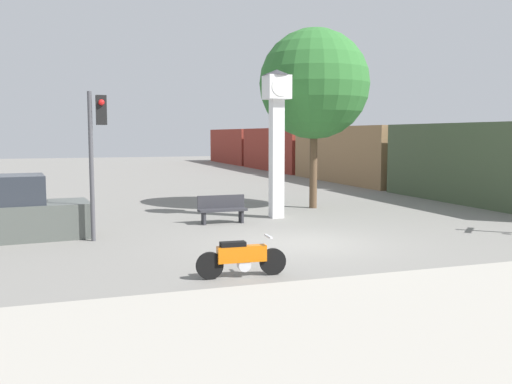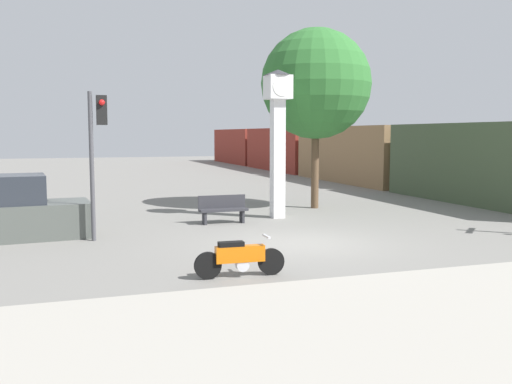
{
  "view_description": "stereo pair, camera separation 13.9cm",
  "coord_description": "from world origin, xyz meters",
  "px_view_note": "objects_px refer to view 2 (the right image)",
  "views": [
    {
      "loc": [
        -6.08,
        -13.92,
        2.93
      ],
      "look_at": [
        -1.01,
        0.83,
        1.35
      ],
      "focal_mm": 40.0,
      "sensor_mm": 36.0,
      "label": 1
    },
    {
      "loc": [
        -5.95,
        -13.96,
        2.93
      ],
      "look_at": [
        -1.01,
        0.83,
        1.35
      ],
      "focal_mm": 40.0,
      "sensor_mm": 36.0,
      "label": 2
    }
  ],
  "objects_px": {
    "clock_tower": "(278,122)",
    "traffic_light": "(97,139)",
    "bench": "(223,208)",
    "parked_car": "(9,213)",
    "freight_train": "(315,151)",
    "street_tree": "(316,84)",
    "motorcycle": "(240,258)"
  },
  "relations": [
    {
      "from": "freight_train",
      "to": "parked_car",
      "type": "height_order",
      "value": "freight_train"
    },
    {
      "from": "freight_train",
      "to": "street_tree",
      "type": "bearing_deg",
      "value": -114.34
    },
    {
      "from": "clock_tower",
      "to": "traffic_light",
      "type": "relative_size",
      "value": 1.26
    },
    {
      "from": "traffic_light",
      "to": "street_tree",
      "type": "relative_size",
      "value": 0.58
    },
    {
      "from": "freight_train",
      "to": "parked_car",
      "type": "relative_size",
      "value": 10.85
    },
    {
      "from": "traffic_light",
      "to": "freight_train",
      "type": "bearing_deg",
      "value": 52.75
    },
    {
      "from": "bench",
      "to": "parked_car",
      "type": "xyz_separation_m",
      "value": [
        -6.41,
        -0.88,
        0.26
      ]
    },
    {
      "from": "bench",
      "to": "parked_car",
      "type": "relative_size",
      "value": 0.37
    },
    {
      "from": "traffic_light",
      "to": "parked_car",
      "type": "distance_m",
      "value": 3.29
    },
    {
      "from": "traffic_light",
      "to": "motorcycle",
      "type": "bearing_deg",
      "value": -63.91
    },
    {
      "from": "freight_train",
      "to": "bench",
      "type": "relative_size",
      "value": 29.42
    },
    {
      "from": "clock_tower",
      "to": "bench",
      "type": "distance_m",
      "value": 3.63
    },
    {
      "from": "bench",
      "to": "clock_tower",
      "type": "bearing_deg",
      "value": 15.92
    },
    {
      "from": "street_tree",
      "to": "bench",
      "type": "height_order",
      "value": "street_tree"
    },
    {
      "from": "parked_car",
      "to": "street_tree",
      "type": "bearing_deg",
      "value": 12.85
    },
    {
      "from": "parked_car",
      "to": "traffic_light",
      "type": "bearing_deg",
      "value": -27.73
    },
    {
      "from": "bench",
      "to": "parked_car",
      "type": "distance_m",
      "value": 6.47
    },
    {
      "from": "bench",
      "to": "street_tree",
      "type": "bearing_deg",
      "value": 30.18
    },
    {
      "from": "clock_tower",
      "to": "parked_car",
      "type": "relative_size",
      "value": 1.19
    },
    {
      "from": "motorcycle",
      "to": "bench",
      "type": "bearing_deg",
      "value": 80.09
    },
    {
      "from": "freight_train",
      "to": "parked_car",
      "type": "xyz_separation_m",
      "value": [
        -18.44,
        -20.16,
        -0.95
      ]
    },
    {
      "from": "traffic_light",
      "to": "street_tree",
      "type": "bearing_deg",
      "value": 27.68
    },
    {
      "from": "bench",
      "to": "parked_car",
      "type": "bearing_deg",
      "value": -172.22
    },
    {
      "from": "street_tree",
      "to": "bench",
      "type": "distance_m",
      "value": 6.79
    },
    {
      "from": "motorcycle",
      "to": "parked_car",
      "type": "bearing_deg",
      "value": 130.97
    },
    {
      "from": "clock_tower",
      "to": "traffic_light",
      "type": "height_order",
      "value": "clock_tower"
    },
    {
      "from": "clock_tower",
      "to": "street_tree",
      "type": "height_order",
      "value": "street_tree"
    },
    {
      "from": "street_tree",
      "to": "traffic_light",
      "type": "bearing_deg",
      "value": -152.32
    },
    {
      "from": "motorcycle",
      "to": "freight_train",
      "type": "xyz_separation_m",
      "value": [
        13.57,
        26.28,
        1.3
      ]
    },
    {
      "from": "clock_tower",
      "to": "street_tree",
      "type": "bearing_deg",
      "value": 40.54
    },
    {
      "from": "clock_tower",
      "to": "street_tree",
      "type": "distance_m",
      "value": 3.43
    },
    {
      "from": "motorcycle",
      "to": "street_tree",
      "type": "distance_m",
      "value": 12.19
    }
  ]
}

